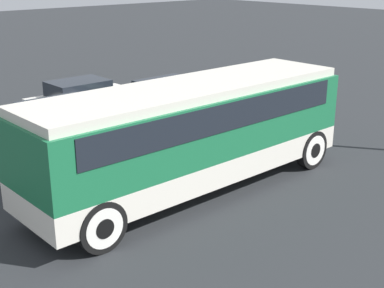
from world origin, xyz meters
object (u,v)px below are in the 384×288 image
(tour_bus, at_px, (195,127))
(parked_car_mid, at_px, (62,118))
(parked_car_near, at_px, (169,96))
(parked_car_far, at_px, (81,97))

(tour_bus, bearing_deg, parked_car_mid, 92.91)
(parked_car_near, bearing_deg, parked_car_mid, 179.15)
(parked_car_near, distance_m, parked_car_mid, 4.87)
(parked_car_near, height_order, parked_car_far, parked_car_near)
(parked_car_far, bearing_deg, parked_car_mid, -133.79)
(parked_car_near, xyz_separation_m, parked_car_far, (-2.72, 2.32, -0.03))
(tour_bus, height_order, parked_car_mid, tour_bus)
(tour_bus, distance_m, parked_car_far, 9.11)
(tour_bus, xyz_separation_m, parked_car_near, (4.53, 6.54, -1.06))
(tour_bus, xyz_separation_m, parked_car_far, (1.82, 8.86, -1.09))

